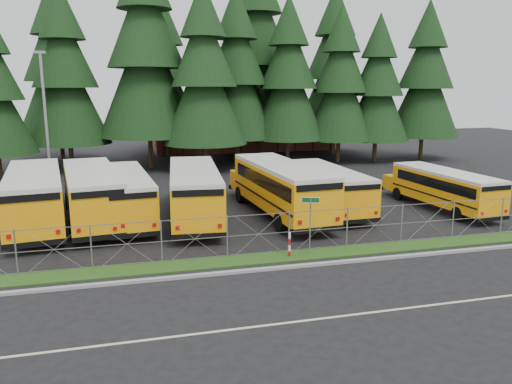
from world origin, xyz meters
TOP-DOWN VIEW (x-y plane):
  - ground at (0.00, 0.00)m, footprint 120.00×120.00m
  - curb at (0.00, -3.10)m, footprint 50.00×0.25m
  - grass_verge at (0.00, -1.70)m, footprint 50.00×1.40m
  - road_lane_line at (0.00, -8.00)m, footprint 50.00×0.12m
  - chainlink_fence at (0.00, -1.00)m, footprint 44.00×0.10m
  - brick_building at (6.00, 40.00)m, footprint 22.00×10.00m
  - bus_0 at (-13.43, 6.91)m, footprint 4.53×12.53m
  - bus_1 at (-10.42, 7.14)m, footprint 4.38×12.29m
  - bus_2 at (-8.55, 6.89)m, footprint 3.58×11.30m
  - bus_3 at (-4.56, 6.22)m, footprint 3.92×12.21m
  - bus_5 at (0.60, 5.88)m, footprint 3.78×12.54m
  - bus_6 at (3.87, 6.35)m, footprint 2.78×10.58m
  - bus_east at (11.17, 4.67)m, footprint 3.03×9.94m
  - street_sign at (-0.22, -1.74)m, footprint 0.79×0.52m
  - striped_bollard at (-1.21, -1.74)m, footprint 0.11×0.11m
  - light_standard at (-13.62, 14.60)m, footprint 0.70×0.35m
  - conifer_2 at (-13.44, 27.18)m, footprint 7.69×7.69m
  - conifer_3 at (-6.06, 26.78)m, footprint 9.50×9.50m
  - conifer_4 at (-1.15, 23.57)m, footprint 7.78×7.78m
  - conifer_5 at (2.78, 27.75)m, footprint 7.96×7.96m
  - conifer_6 at (7.89, 26.49)m, footprint 7.57×7.57m
  - conifer_7 at (13.22, 25.67)m, footprint 7.19×7.19m
  - conifer_8 at (17.20, 25.17)m, footprint 6.85×6.85m
  - conifer_9 at (22.99, 25.55)m, footprint 7.58×7.58m
  - conifer_10 at (-15.05, 34.25)m, footprint 8.33×8.33m
  - conifer_11 at (-3.77, 34.79)m, footprint 7.85×7.85m
  - conifer_12 at (6.20, 32.41)m, footprint 9.99×9.99m
  - conifer_13 at (15.35, 32.38)m, footprint 8.64×8.64m

SIDE VIEW (x-z plane):
  - ground at x=0.00m, z-range 0.00..0.00m
  - road_lane_line at x=0.00m, z-range 0.00..0.01m
  - grass_verge at x=0.00m, z-range 0.00..0.06m
  - curb at x=0.00m, z-range 0.00..0.12m
  - striped_bollard at x=-1.21m, z-range 0.00..1.20m
  - chainlink_fence at x=0.00m, z-range 0.00..2.00m
  - bus_east at x=11.17m, z-range 0.00..2.57m
  - bus_6 at x=3.87m, z-range 0.00..2.76m
  - bus_2 at x=-8.55m, z-range 0.00..2.91m
  - bus_3 at x=-4.56m, z-range 0.00..3.15m
  - bus_1 at x=-10.42m, z-range 0.00..3.15m
  - bus_0 at x=-13.43m, z-range 0.00..3.21m
  - bus_5 at x=0.60m, z-range 0.00..3.24m
  - street_sign at x=-0.22m, z-range 0.63..3.44m
  - brick_building at x=6.00m, z-range 0.00..6.00m
  - light_standard at x=-13.62m, z-range 0.43..10.57m
  - conifer_8 at x=17.20m, z-range 0.00..15.16m
  - conifer_7 at x=13.22m, z-range 0.00..15.89m
  - conifer_6 at x=7.89m, z-range 0.00..16.75m
  - conifer_9 at x=22.99m, z-range 0.00..16.76m
  - conifer_2 at x=-13.44m, z-range 0.00..17.00m
  - conifer_4 at x=-1.15m, z-range 0.00..17.21m
  - conifer_11 at x=-3.77m, z-range 0.00..17.37m
  - conifer_5 at x=2.78m, z-range 0.00..17.61m
  - conifer_10 at x=-15.05m, z-range 0.00..18.42m
  - conifer_13 at x=15.35m, z-range 0.00..19.11m
  - conifer_3 at x=-6.06m, z-range 0.00..21.02m
  - conifer_12 at x=6.20m, z-range 0.00..22.10m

